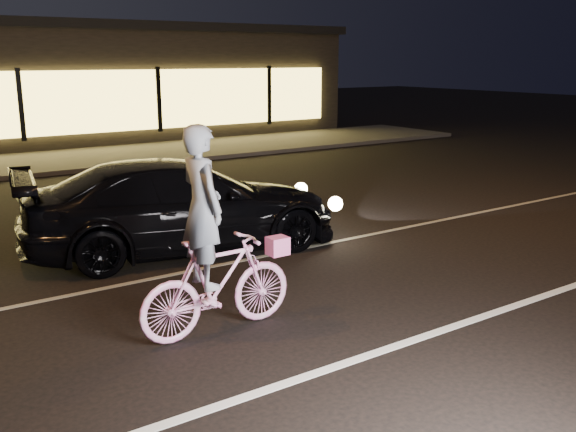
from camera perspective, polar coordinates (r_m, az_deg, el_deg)
ground at (r=8.09m, az=1.77°, el=-7.87°), size 90.00×90.00×0.00m
lane_stripe_near at (r=7.04m, az=9.14°, el=-11.48°), size 60.00×0.12×0.01m
lane_stripe_far at (r=9.68m, az=-5.26°, el=-4.19°), size 60.00×0.10×0.01m
sidewalk at (r=19.79m, az=-21.13°, el=4.44°), size 30.00×4.00×0.12m
cyclist at (r=7.07m, az=-6.64°, el=-4.06°), size 1.86×0.64×2.34m
sedan at (r=10.30m, az=-9.32°, el=0.95°), size 5.26×2.88×1.45m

